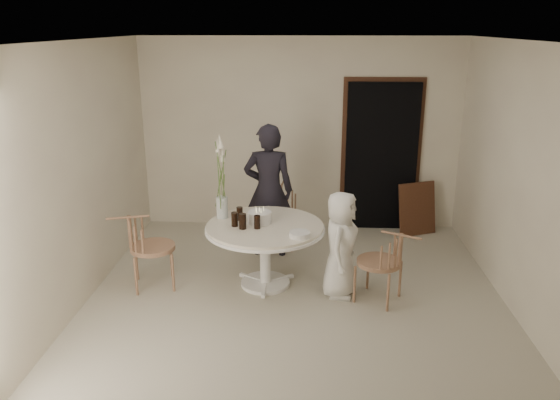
{
  "coord_description": "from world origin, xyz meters",
  "views": [
    {
      "loc": [
        0.11,
        -5.39,
        2.85
      ],
      "look_at": [
        -0.18,
        0.3,
        1.01
      ],
      "focal_mm": 35.0,
      "sensor_mm": 36.0,
      "label": 1
    }
  ],
  "objects_px": {
    "chair_right": "(389,257)",
    "birthday_cake": "(260,217)",
    "flower_vase": "(221,186)",
    "table": "(265,234)",
    "chair_left": "(141,241)",
    "chair_far": "(281,206)",
    "girl": "(269,191)",
    "boy": "(341,245)"
  },
  "relations": [
    {
      "from": "chair_far",
      "to": "flower_vase",
      "type": "bearing_deg",
      "value": -115.63
    },
    {
      "from": "girl",
      "to": "boy",
      "type": "bearing_deg",
      "value": 126.67
    },
    {
      "from": "chair_right",
      "to": "birthday_cake",
      "type": "bearing_deg",
      "value": -78.71
    },
    {
      "from": "chair_far",
      "to": "chair_left",
      "type": "height_order",
      "value": "chair_left"
    },
    {
      "from": "boy",
      "to": "chair_far",
      "type": "bearing_deg",
      "value": 40.62
    },
    {
      "from": "chair_left",
      "to": "chair_far",
      "type": "bearing_deg",
      "value": -63.02
    },
    {
      "from": "chair_left",
      "to": "boy",
      "type": "height_order",
      "value": "boy"
    },
    {
      "from": "boy",
      "to": "birthday_cake",
      "type": "distance_m",
      "value": 0.96
    },
    {
      "from": "boy",
      "to": "birthday_cake",
      "type": "bearing_deg",
      "value": 87.75
    },
    {
      "from": "table",
      "to": "chair_far",
      "type": "relative_size",
      "value": 1.66
    },
    {
      "from": "chair_far",
      "to": "chair_right",
      "type": "xyz_separation_m",
      "value": [
        1.22,
        -1.62,
        0.01
      ]
    },
    {
      "from": "chair_left",
      "to": "girl",
      "type": "bearing_deg",
      "value": -69.17
    },
    {
      "from": "chair_right",
      "to": "chair_left",
      "type": "bearing_deg",
      "value": -66.89
    },
    {
      "from": "chair_far",
      "to": "girl",
      "type": "height_order",
      "value": "girl"
    },
    {
      "from": "chair_left",
      "to": "boy",
      "type": "distance_m",
      "value": 2.2
    },
    {
      "from": "chair_far",
      "to": "chair_left",
      "type": "distance_m",
      "value": 2.03
    },
    {
      "from": "flower_vase",
      "to": "birthday_cake",
      "type": "bearing_deg",
      "value": -17.83
    },
    {
      "from": "chair_left",
      "to": "birthday_cake",
      "type": "bearing_deg",
      "value": -97.93
    },
    {
      "from": "chair_right",
      "to": "chair_left",
      "type": "height_order",
      "value": "chair_left"
    },
    {
      "from": "chair_left",
      "to": "boy",
      "type": "xyz_separation_m",
      "value": [
        2.2,
        -0.08,
        0.03
      ]
    },
    {
      "from": "chair_far",
      "to": "girl",
      "type": "relative_size",
      "value": 0.47
    },
    {
      "from": "table",
      "to": "boy",
      "type": "relative_size",
      "value": 1.12
    },
    {
      "from": "boy",
      "to": "birthday_cake",
      "type": "relative_size",
      "value": 4.48
    },
    {
      "from": "chair_far",
      "to": "chair_left",
      "type": "xyz_separation_m",
      "value": [
        -1.48,
        -1.39,
        0.04
      ]
    },
    {
      "from": "chair_far",
      "to": "chair_right",
      "type": "relative_size",
      "value": 0.99
    },
    {
      "from": "boy",
      "to": "girl",
      "type": "bearing_deg",
      "value": 52.4
    },
    {
      "from": "flower_vase",
      "to": "table",
      "type": "bearing_deg",
      "value": -22.94
    },
    {
      "from": "birthday_cake",
      "to": "flower_vase",
      "type": "relative_size",
      "value": 0.27
    },
    {
      "from": "chair_left",
      "to": "flower_vase",
      "type": "height_order",
      "value": "flower_vase"
    },
    {
      "from": "chair_far",
      "to": "birthday_cake",
      "type": "bearing_deg",
      "value": -93.69
    },
    {
      "from": "table",
      "to": "birthday_cake",
      "type": "height_order",
      "value": "birthday_cake"
    },
    {
      "from": "chair_far",
      "to": "birthday_cake",
      "type": "distance_m",
      "value": 1.25
    },
    {
      "from": "birthday_cake",
      "to": "flower_vase",
      "type": "xyz_separation_m",
      "value": [
        -0.44,
        0.14,
        0.31
      ]
    },
    {
      "from": "chair_left",
      "to": "chair_right",
      "type": "bearing_deg",
      "value": -111.01
    },
    {
      "from": "chair_left",
      "to": "girl",
      "type": "distance_m",
      "value": 1.72
    },
    {
      "from": "table",
      "to": "chair_far",
      "type": "height_order",
      "value": "chair_far"
    },
    {
      "from": "girl",
      "to": "flower_vase",
      "type": "bearing_deg",
      "value": 53.59
    },
    {
      "from": "chair_far",
      "to": "flower_vase",
      "type": "relative_size",
      "value": 0.82
    },
    {
      "from": "chair_left",
      "to": "birthday_cake",
      "type": "xyz_separation_m",
      "value": [
        1.31,
        0.19,
        0.23
      ]
    },
    {
      "from": "table",
      "to": "chair_far",
      "type": "xyz_separation_m",
      "value": [
        0.11,
        1.27,
        -0.1
      ]
    },
    {
      "from": "girl",
      "to": "boy",
      "type": "height_order",
      "value": "girl"
    },
    {
      "from": "girl",
      "to": "boy",
      "type": "relative_size",
      "value": 1.44
    }
  ]
}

